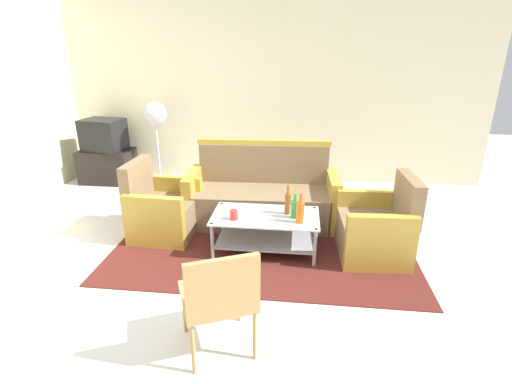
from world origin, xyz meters
TOP-DOWN VIEW (x-y plane):
  - ground_plane at (0.00, 0.00)m, footprint 14.00×14.00m
  - wall_back at (0.00, 3.06)m, footprint 6.52×0.12m
  - rug at (0.12, 0.74)m, footprint 3.16×2.00m
  - couch at (0.04, 1.35)m, footprint 1.83×0.81m
  - armchair_left at (-1.05, 0.87)m, footprint 0.73×0.79m
  - armchair_right at (1.29, 0.66)m, footprint 0.73×0.79m
  - coffee_table at (0.15, 0.61)m, footprint 1.10×0.60m
  - bottle_brown at (0.37, 0.68)m, footprint 0.06×0.06m
  - bottle_orange at (0.51, 0.48)m, footprint 0.08×0.08m
  - bottle_green at (0.45, 0.59)m, footprint 0.08×0.08m
  - cup at (-0.15, 0.48)m, footprint 0.08×0.08m
  - tv_stand at (-2.54, 2.55)m, footprint 0.80×0.50m
  - television at (-2.54, 2.55)m, footprint 0.66×0.53m
  - pedestal_fan at (-1.71, 2.60)m, footprint 0.36×0.36m
  - wicker_chair at (-0.02, -0.89)m, footprint 0.63×0.63m

SIDE VIEW (x-z plane):
  - ground_plane at x=0.00m, z-range 0.00..0.00m
  - rug at x=0.12m, z-range 0.00..0.01m
  - tv_stand at x=-2.54m, z-range 0.00..0.52m
  - coffee_table at x=0.15m, z-range 0.07..0.47m
  - armchair_left at x=-1.05m, z-range -0.14..0.71m
  - armchair_right at x=1.29m, z-range -0.14..0.71m
  - couch at x=0.04m, z-range -0.16..0.80m
  - cup at x=-0.15m, z-range 0.41..0.51m
  - wicker_chair at x=-0.02m, z-range 0.07..0.91m
  - bottle_green at x=0.45m, z-range 0.38..0.64m
  - bottle_orange at x=0.51m, z-range 0.37..0.68m
  - bottle_brown at x=0.37m, z-range 0.37..0.68m
  - television at x=-2.54m, z-range 0.52..1.00m
  - pedestal_fan at x=-1.71m, z-range 0.38..1.65m
  - wall_back at x=0.00m, z-range 0.00..2.80m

